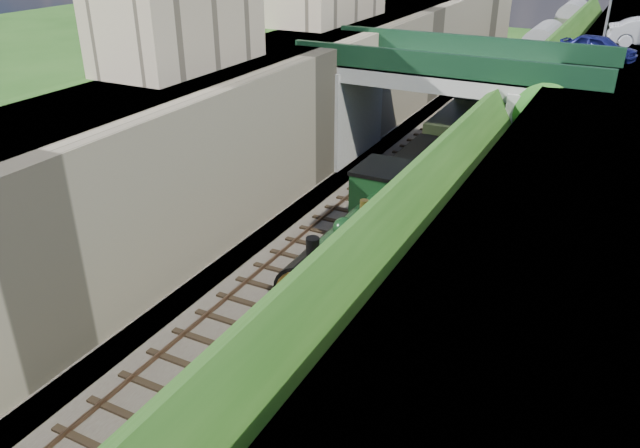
{
  "coord_description": "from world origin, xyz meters",
  "views": [
    {
      "loc": [
        9.49,
        -8.91,
        13.12
      ],
      "look_at": [
        0.0,
        9.41,
        2.99
      ],
      "focal_mm": 35.0,
      "sensor_mm": 36.0,
      "label": 1
    }
  ],
  "objects_px": {
    "tree": "(550,115)",
    "locomotive": "(361,245)",
    "tender": "(423,186)",
    "road_bridge": "(459,104)",
    "car_blue": "(598,48)"
  },
  "relations": [
    {
      "from": "road_bridge",
      "to": "tender",
      "type": "relative_size",
      "value": 2.67
    },
    {
      "from": "road_bridge",
      "to": "tree",
      "type": "xyz_separation_m",
      "value": [
        4.97,
        -2.01,
        0.57
      ]
    },
    {
      "from": "tree",
      "to": "tender",
      "type": "bearing_deg",
      "value": -138.98
    },
    {
      "from": "road_bridge",
      "to": "locomotive",
      "type": "relative_size",
      "value": 1.56
    },
    {
      "from": "tree",
      "to": "locomotive",
      "type": "bearing_deg",
      "value": -112.35
    },
    {
      "from": "car_blue",
      "to": "tender",
      "type": "bearing_deg",
      "value": 163.44
    },
    {
      "from": "tender",
      "to": "locomotive",
      "type": "bearing_deg",
      "value": -90.0
    },
    {
      "from": "car_blue",
      "to": "locomotive",
      "type": "bearing_deg",
      "value": 174.75
    },
    {
      "from": "tree",
      "to": "tender",
      "type": "height_order",
      "value": "tree"
    },
    {
      "from": "tender",
      "to": "road_bridge",
      "type": "bearing_deg",
      "value": 92.4
    },
    {
      "from": "tree",
      "to": "car_blue",
      "type": "xyz_separation_m",
      "value": [
        1.14,
        6.18,
        2.28
      ]
    },
    {
      "from": "road_bridge",
      "to": "locomotive",
      "type": "distance_m",
      "value": 13.66
    },
    {
      "from": "tree",
      "to": "locomotive",
      "type": "relative_size",
      "value": 0.65
    },
    {
      "from": "tender",
      "to": "car_blue",
      "type": "bearing_deg",
      "value": 60.32
    },
    {
      "from": "locomotive",
      "to": "tree",
      "type": "bearing_deg",
      "value": 67.65
    }
  ]
}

